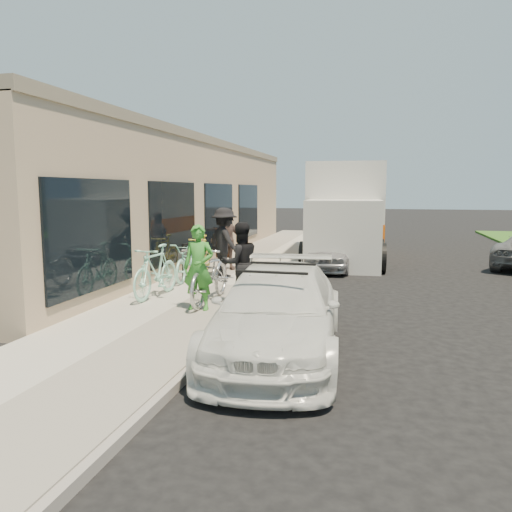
{
  "coord_description": "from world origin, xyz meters",
  "views": [
    {
      "loc": [
        1.95,
        -8.67,
        2.48
      ],
      "look_at": [
        -0.63,
        1.82,
        1.05
      ],
      "focal_mm": 35.0,
      "sensor_mm": 36.0,
      "label": 1
    }
  ],
  "objects_px": {
    "woman_rider": "(199,267)",
    "bystander_b": "(227,241)",
    "sedan_silver": "(331,252)",
    "tandem_bike": "(211,274)",
    "sandwich_board": "(220,243)",
    "sedan_white": "(278,312)",
    "cruiser_bike_c": "(201,254)",
    "bystander_a": "(224,242)",
    "bike_rack": "(190,257)",
    "moving_truck": "(345,216)",
    "man_standing": "(240,263)",
    "cruiser_bike_a": "(156,271)",
    "cruiser_bike_b": "(189,261)"
  },
  "relations": [
    {
      "from": "man_standing",
      "to": "tandem_bike",
      "type": "bearing_deg",
      "value": -34.93
    },
    {
      "from": "sandwich_board",
      "to": "woman_rider",
      "type": "relative_size",
      "value": 0.61
    },
    {
      "from": "cruiser_bike_c",
      "to": "bystander_b",
      "type": "xyz_separation_m",
      "value": [
        0.52,
        0.75,
        0.31
      ]
    },
    {
      "from": "tandem_bike",
      "to": "man_standing",
      "type": "xyz_separation_m",
      "value": [
        0.64,
        0.0,
        0.25
      ]
    },
    {
      "from": "bystander_b",
      "to": "sandwich_board",
      "type": "bearing_deg",
      "value": 77.35
    },
    {
      "from": "sandwich_board",
      "to": "moving_truck",
      "type": "height_order",
      "value": "moving_truck"
    },
    {
      "from": "bystander_b",
      "to": "woman_rider",
      "type": "bearing_deg",
      "value": -113.64
    },
    {
      "from": "man_standing",
      "to": "cruiser_bike_c",
      "type": "distance_m",
      "value": 4.06
    },
    {
      "from": "bike_rack",
      "to": "woman_rider",
      "type": "relative_size",
      "value": 0.57
    },
    {
      "from": "moving_truck",
      "to": "woman_rider",
      "type": "height_order",
      "value": "moving_truck"
    },
    {
      "from": "bike_rack",
      "to": "sedan_white",
      "type": "distance_m",
      "value": 6.14
    },
    {
      "from": "man_standing",
      "to": "sandwich_board",
      "type": "bearing_deg",
      "value": -104.21
    },
    {
      "from": "tandem_bike",
      "to": "moving_truck",
      "type": "bearing_deg",
      "value": 75.47
    },
    {
      "from": "bike_rack",
      "to": "sedan_silver",
      "type": "distance_m",
      "value": 4.75
    },
    {
      "from": "cruiser_bike_c",
      "to": "bystander_b",
      "type": "distance_m",
      "value": 0.97
    },
    {
      "from": "sedan_white",
      "to": "cruiser_bike_b",
      "type": "height_order",
      "value": "sedan_white"
    },
    {
      "from": "tandem_bike",
      "to": "cruiser_bike_c",
      "type": "bearing_deg",
      "value": 112.26
    },
    {
      "from": "bystander_b",
      "to": "sedan_white",
      "type": "bearing_deg",
      "value": -101.28
    },
    {
      "from": "sandwich_board",
      "to": "sedan_white",
      "type": "height_order",
      "value": "sedan_white"
    },
    {
      "from": "tandem_bike",
      "to": "cruiser_bike_c",
      "type": "relative_size",
      "value": 1.28
    },
    {
      "from": "man_standing",
      "to": "cruiser_bike_c",
      "type": "height_order",
      "value": "man_standing"
    },
    {
      "from": "woman_rider",
      "to": "bystander_b",
      "type": "distance_m",
      "value": 4.97
    },
    {
      "from": "bike_rack",
      "to": "bystander_a",
      "type": "bearing_deg",
      "value": 30.24
    },
    {
      "from": "bystander_b",
      "to": "tandem_bike",
      "type": "bearing_deg",
      "value": -111.79
    },
    {
      "from": "man_standing",
      "to": "cruiser_bike_a",
      "type": "distance_m",
      "value": 1.99
    },
    {
      "from": "bike_rack",
      "to": "sedan_white",
      "type": "xyz_separation_m",
      "value": [
        3.4,
        -5.11,
        -0.07
      ]
    },
    {
      "from": "sedan_silver",
      "to": "tandem_bike",
      "type": "bearing_deg",
      "value": -106.36
    },
    {
      "from": "cruiser_bike_c",
      "to": "bystander_b",
      "type": "relative_size",
      "value": 1.05
    },
    {
      "from": "woman_rider",
      "to": "bystander_b",
      "type": "height_order",
      "value": "bystander_b"
    },
    {
      "from": "tandem_bike",
      "to": "sedan_white",
      "type": "bearing_deg",
      "value": -53.04
    },
    {
      "from": "sedan_white",
      "to": "cruiser_bike_a",
      "type": "xyz_separation_m",
      "value": [
        -3.26,
        2.69,
        0.07
      ]
    },
    {
      "from": "bike_rack",
      "to": "bystander_b",
      "type": "height_order",
      "value": "bystander_b"
    },
    {
      "from": "cruiser_bike_b",
      "to": "bike_rack",
      "type": "bearing_deg",
      "value": 103.99
    },
    {
      "from": "bystander_a",
      "to": "bike_rack",
      "type": "bearing_deg",
      "value": 68.11
    },
    {
      "from": "cruiser_bike_c",
      "to": "bystander_a",
      "type": "bearing_deg",
      "value": -28.23
    },
    {
      "from": "sedan_white",
      "to": "cruiser_bike_a",
      "type": "height_order",
      "value": "sedan_white"
    },
    {
      "from": "tandem_bike",
      "to": "sedan_silver",
      "type": "bearing_deg",
      "value": 71.12
    },
    {
      "from": "cruiser_bike_a",
      "to": "cruiser_bike_b",
      "type": "relative_size",
      "value": 1.02
    },
    {
      "from": "sedan_white",
      "to": "moving_truck",
      "type": "bearing_deg",
      "value": 84.14
    },
    {
      "from": "man_standing",
      "to": "cruiser_bike_a",
      "type": "bearing_deg",
      "value": -40.84
    },
    {
      "from": "moving_truck",
      "to": "tandem_bike",
      "type": "distance_m",
      "value": 9.15
    },
    {
      "from": "sedan_white",
      "to": "man_standing",
      "type": "bearing_deg",
      "value": 112.66
    },
    {
      "from": "sandwich_board",
      "to": "sedan_white",
      "type": "distance_m",
      "value": 10.0
    },
    {
      "from": "moving_truck",
      "to": "sedan_silver",
      "type": "bearing_deg",
      "value": -97.06
    },
    {
      "from": "cruiser_bike_a",
      "to": "cruiser_bike_b",
      "type": "xyz_separation_m",
      "value": [
        -0.05,
        2.1,
        -0.08
      ]
    },
    {
      "from": "tandem_bike",
      "to": "cruiser_bike_a",
      "type": "height_order",
      "value": "tandem_bike"
    },
    {
      "from": "sedan_silver",
      "to": "cruiser_bike_c",
      "type": "xyz_separation_m",
      "value": [
        -3.41,
        -2.46,
        0.11
      ]
    },
    {
      "from": "cruiser_bike_a",
      "to": "cruiser_bike_b",
      "type": "distance_m",
      "value": 2.11
    },
    {
      "from": "sedan_silver",
      "to": "cruiser_bike_b",
      "type": "distance_m",
      "value": 4.91
    },
    {
      "from": "bystander_b",
      "to": "bike_rack",
      "type": "bearing_deg",
      "value": -142.53
    }
  ]
}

